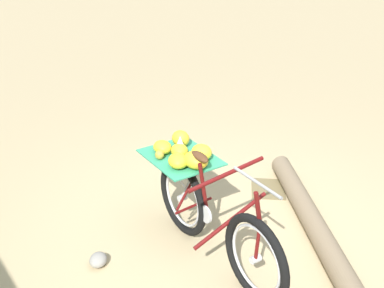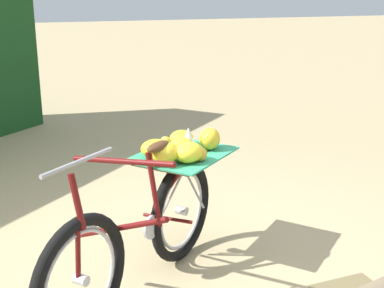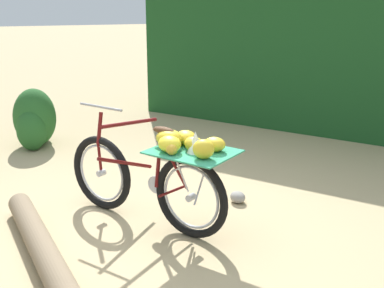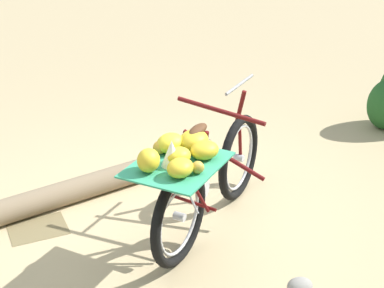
{
  "view_description": "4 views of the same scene",
  "coord_description": "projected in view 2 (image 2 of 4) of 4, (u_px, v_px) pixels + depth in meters",
  "views": [
    {
      "loc": [
        3.73,
        0.15,
        2.83
      ],
      "look_at": [
        -0.35,
        -0.23,
        0.84
      ],
      "focal_mm": 47.09,
      "sensor_mm": 36.0,
      "label": 1
    },
    {
      "loc": [
        0.98,
        2.85,
        1.85
      ],
      "look_at": [
        -0.32,
        -0.44,
        0.8
      ],
      "focal_mm": 48.51,
      "sensor_mm": 36.0,
      "label": 2
    },
    {
      "loc": [
        -3.95,
        0.82,
        2.03
      ],
      "look_at": [
        -0.28,
        -0.29,
        0.87
      ],
      "focal_mm": 46.83,
      "sensor_mm": 36.0,
      "label": 3
    },
    {
      "loc": [
        -1.55,
        -3.5,
        2.49
      ],
      "look_at": [
        -0.13,
        -0.39,
        0.94
      ],
      "focal_mm": 54.79,
      "sensor_mm": 36.0,
      "label": 4
    }
  ],
  "objects": [
    {
      "name": "bicycle",
      "position": [
        152.0,
        209.0,
        3.3
      ],
      "size": [
        1.58,
        1.34,
        1.03
      ],
      "rotation": [
        0.0,
        0.0,
        0.67
      ],
      "color": "black",
      "rests_on": "ground_plane"
    },
    {
      "name": "path_stone",
      "position": [
        86.0,
        225.0,
        4.13
      ],
      "size": [
        0.18,
        0.15,
        0.11
      ],
      "primitive_type": "ellipsoid",
      "color": "gray",
      "rests_on": "ground_plane"
    },
    {
      "name": "ground_plane",
      "position": [
        171.0,
        283.0,
        3.42
      ],
      "size": [
        60.0,
        60.0,
        0.0
      ],
      "primitive_type": "plane",
      "color": "tan"
    }
  ]
}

